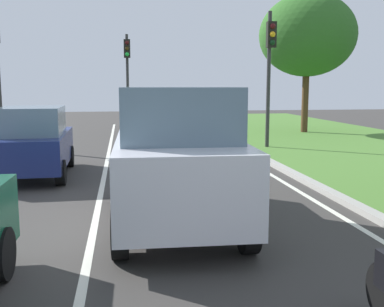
{
  "coord_description": "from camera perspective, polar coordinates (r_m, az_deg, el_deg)",
  "views": [
    {
      "loc": [
        -0.2,
        2.15,
        2.3
      ],
      "look_at": [
        0.92,
        9.52,
        1.2
      ],
      "focal_mm": 43.0,
      "sensor_mm": 36.0,
      "label": 1
    }
  ],
  "objects": [
    {
      "name": "traffic_light_near_right",
      "position": [
        17.01,
        9.65,
        11.53
      ],
      "size": [
        0.32,
        0.5,
        4.92
      ],
      "color": "#2D2D2D",
      "rests_on": "ground"
    },
    {
      "name": "curb_right",
      "position": [
        12.8,
        11.17,
        -1.83
      ],
      "size": [
        0.24,
        48.0,
        0.12
      ],
      "primitive_type": "cube",
      "color": "#9E9B93",
      "rests_on": "ground"
    },
    {
      "name": "tree_roadside_far",
      "position": [
        23.12,
        14.12,
        14.02
      ],
      "size": [
        4.56,
        4.56,
        6.61
      ],
      "color": "#4C331E",
      "rests_on": "ground"
    },
    {
      "name": "car_hatchback_far",
      "position": [
        12.29,
        -19.05,
        1.32
      ],
      "size": [
        1.82,
        3.75,
        1.78
      ],
      "rotation": [
        0.0,
        0.0,
        0.03
      ],
      "color": "navy",
      "rests_on": "ground"
    },
    {
      "name": "lane_line_center",
      "position": [
        12.08,
        -10.83,
        -2.7
      ],
      "size": [
        0.12,
        32.0,
        0.01
      ],
      "primitive_type": "cube",
      "color": "silver",
      "rests_on": "ground"
    },
    {
      "name": "ground_plane",
      "position": [
        12.07,
        -7.5,
        -2.65
      ],
      "size": [
        60.0,
        60.0,
        0.0
      ],
      "primitive_type": "plane",
      "color": "#383533"
    },
    {
      "name": "traffic_light_far_median",
      "position": [
        23.75,
        -8.03,
        10.68
      ],
      "size": [
        0.32,
        0.5,
        4.85
      ],
      "color": "#2D2D2D",
      "rests_on": "ground"
    },
    {
      "name": "lane_line_right_edge",
      "position": [
        12.65,
        9.03,
        -2.15
      ],
      "size": [
        0.12,
        32.0,
        0.01
      ],
      "primitive_type": "cube",
      "color": "silver",
      "rests_on": "ground"
    },
    {
      "name": "car_suv_ahead",
      "position": [
        7.59,
        -2.07,
        -0.2
      ],
      "size": [
        2.07,
        4.55,
        2.28
      ],
      "rotation": [
        0.0,
        0.0,
        -0.03
      ],
      "color": "silver",
      "rests_on": "ground"
    }
  ]
}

